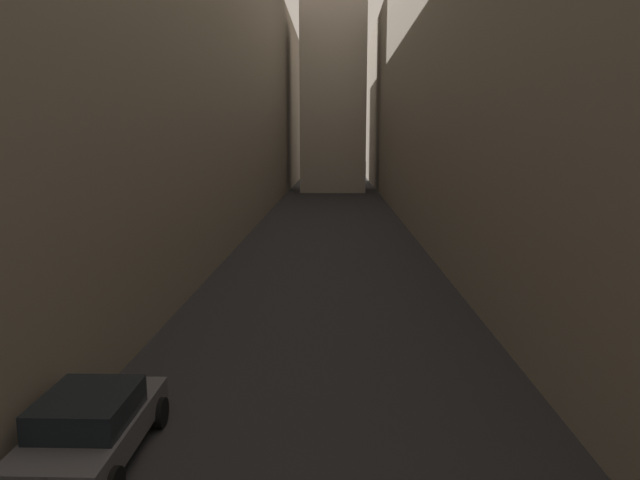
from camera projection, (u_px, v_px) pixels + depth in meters
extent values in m
plane|color=#232326|center=(331.00, 227.00, 41.44)|extent=(264.00, 264.00, 0.00)
cube|color=#756B5B|center=(188.00, 76.00, 41.81)|extent=(10.12, 108.00, 21.74)
cube|color=gray|center=(505.00, 79.00, 41.23)|extent=(14.19, 108.00, 21.27)
cube|color=#4C4C51|center=(93.00, 431.00, 11.16)|extent=(1.81, 3.96, 0.56)
cube|color=black|center=(88.00, 408.00, 10.92)|extent=(1.66, 1.93, 0.56)
cylinder|color=black|center=(79.00, 411.00, 12.56)|extent=(0.22, 0.66, 0.66)
cylinder|color=black|center=(160.00, 413.00, 12.51)|extent=(0.22, 0.66, 0.66)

